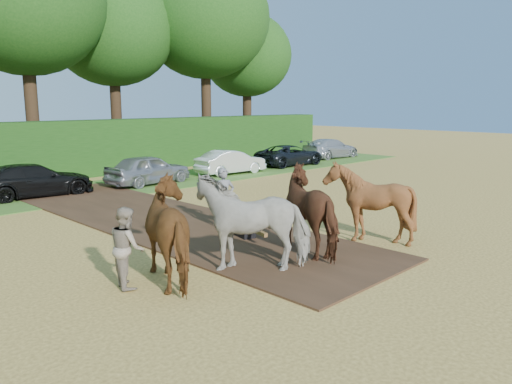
# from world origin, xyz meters

# --- Properties ---
(ground) EXTENTS (120.00, 120.00, 0.00)m
(ground) POSITION_xyz_m (0.00, 0.00, 0.00)
(ground) COLOR gold
(ground) RESTS_ON ground
(earth_strip) EXTENTS (4.50, 17.00, 0.05)m
(earth_strip) POSITION_xyz_m (1.50, 7.00, 0.03)
(earth_strip) COLOR #472D1C
(earth_strip) RESTS_ON ground
(grass_verge) EXTENTS (50.00, 5.00, 0.03)m
(grass_verge) POSITION_xyz_m (0.00, 14.00, 0.01)
(grass_verge) COLOR #38601E
(grass_verge) RESTS_ON ground
(spectator_near) EXTENTS (0.90, 1.02, 1.77)m
(spectator_near) POSITION_xyz_m (-2.59, 2.30, 0.88)
(spectator_near) COLOR #BDA994
(spectator_near) RESTS_ON ground
(plough_team) EXTENTS (7.97, 5.74, 2.30)m
(plough_team) POSITION_xyz_m (1.31, 1.27, 1.14)
(plough_team) COLOR brown
(plough_team) RESTS_ON ground
(parked_cars) EXTENTS (41.07, 3.12, 1.47)m
(parked_cars) POSITION_xyz_m (2.91, 14.02, 0.70)
(parked_cars) COLOR #ABAEB1
(parked_cars) RESTS_ON ground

